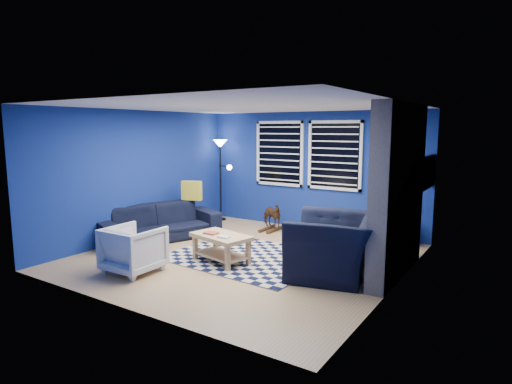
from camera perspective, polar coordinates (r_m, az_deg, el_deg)
floor at (r=7.30m, az=-1.57°, el=-8.64°), size 5.00×5.00×0.00m
ceiling at (r=6.98m, az=-1.65°, el=11.36°), size 5.00×5.00×0.00m
wall_back at (r=9.19m, az=7.29°, el=2.80°), size 5.00×0.00×5.00m
wall_left at (r=8.69m, az=-15.32°, el=2.25°), size 0.00×5.00×5.00m
wall_right at (r=5.99m, az=18.48°, el=-0.58°), size 0.00×5.00×5.00m
fireplace at (r=6.51m, az=18.38°, el=-0.36°), size 0.65×2.00×2.50m
window_left at (r=9.47m, az=3.12°, el=5.15°), size 1.17×0.06×1.42m
window_right at (r=8.90m, az=10.42°, el=4.81°), size 1.17×0.06×1.42m
tv at (r=7.92m, az=21.83°, el=2.45°), size 0.07×1.00×0.58m
rug at (r=7.28m, az=-1.02°, el=-8.62°), size 2.61×2.14×0.02m
sofa at (r=8.54m, az=-12.83°, el=-3.95°), size 2.50×1.70×0.68m
armchair_big at (r=6.42m, az=10.19°, el=-7.05°), size 1.61×1.49×0.89m
armchair_bent at (r=6.73m, az=-15.99°, el=-7.33°), size 0.77×0.79×0.70m
rocking_horse at (r=9.03m, az=2.01°, el=-3.10°), size 0.49×0.69×0.53m
coffee_table at (r=6.94m, az=-4.70°, el=-6.71°), size 1.07×0.76×0.48m
cabinet at (r=8.37m, az=17.13°, el=-4.74°), size 0.79×0.66×0.65m
floor_lamp at (r=9.98m, az=-4.70°, el=5.00°), size 0.51×0.32×1.89m
throw_pillow at (r=8.91m, az=-8.58°, el=0.19°), size 0.43×0.26×0.39m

